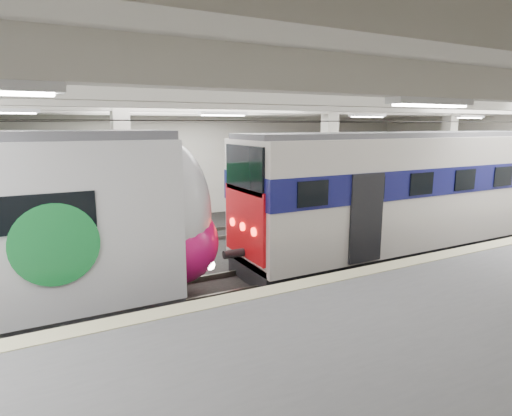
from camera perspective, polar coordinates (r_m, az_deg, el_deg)
station_hall at (r=10.68m, az=3.83°, el=3.75°), size 36.00×24.00×5.75m
older_rer at (r=16.12m, az=19.54°, el=2.14°), size 13.11×2.89×4.34m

